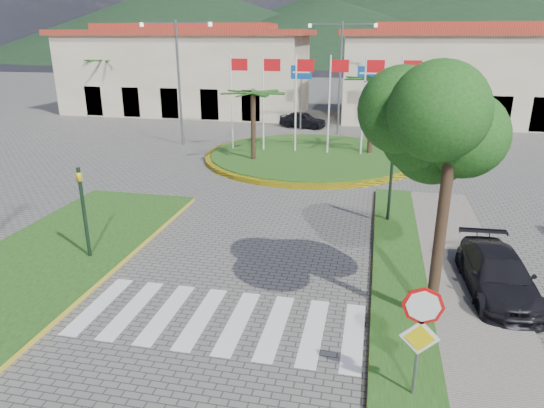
% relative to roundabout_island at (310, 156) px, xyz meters
% --- Properties ---
extents(sidewalk_right, '(4.00, 28.00, 0.15)m').
position_rel_roundabout_island_xyz_m(sidewalk_right, '(6.00, -20.00, -0.10)').
color(sidewalk_right, gray).
rests_on(sidewalk_right, ground).
extents(verge_right, '(1.60, 28.00, 0.18)m').
position_rel_roundabout_island_xyz_m(verge_right, '(4.80, -20.00, -0.08)').
color(verge_right, '#1F4213').
rests_on(verge_right, ground).
extents(median_left, '(5.00, 14.00, 0.18)m').
position_rel_roundabout_island_xyz_m(median_left, '(-6.50, -16.00, -0.08)').
color(median_left, '#1F4213').
rests_on(median_left, ground).
extents(crosswalk, '(8.00, 3.00, 0.01)m').
position_rel_roundabout_island_xyz_m(crosswalk, '(-0.00, -18.00, -0.17)').
color(crosswalk, silver).
rests_on(crosswalk, ground).
extents(roundabout_island, '(12.70, 12.70, 6.00)m').
position_rel_roundabout_island_xyz_m(roundabout_island, '(0.00, 0.00, 0.00)').
color(roundabout_island, yellow).
rests_on(roundabout_island, ground).
extents(stop_sign, '(0.80, 0.11, 2.65)m').
position_rel_roundabout_island_xyz_m(stop_sign, '(4.90, -20.04, 1.62)').
color(stop_sign, slate).
rests_on(stop_sign, ground).
extents(deciduous_tree, '(3.60, 3.60, 6.80)m').
position_rel_roundabout_island_xyz_m(deciduous_tree, '(5.50, -17.00, 5.00)').
color(deciduous_tree, black).
rests_on(deciduous_tree, ground).
extents(traffic_light_left, '(0.15, 0.18, 3.20)m').
position_rel_roundabout_island_xyz_m(traffic_light_left, '(-5.20, -15.50, 1.77)').
color(traffic_light_left, black).
rests_on(traffic_light_left, ground).
extents(traffic_light_right, '(0.15, 0.18, 3.20)m').
position_rel_roundabout_island_xyz_m(traffic_light_right, '(4.50, -10.00, 1.77)').
color(traffic_light_right, black).
rests_on(traffic_light_right, ground).
extents(traffic_light_far, '(0.18, 0.15, 3.20)m').
position_rel_roundabout_island_xyz_m(traffic_light_far, '(8.00, 4.00, 1.77)').
color(traffic_light_far, black).
rests_on(traffic_light_far, ground).
extents(direction_sign_west, '(1.60, 0.14, 5.20)m').
position_rel_roundabout_island_xyz_m(direction_sign_west, '(-2.00, 8.97, 3.36)').
color(direction_sign_west, slate).
rests_on(direction_sign_west, ground).
extents(direction_sign_east, '(1.60, 0.14, 5.20)m').
position_rel_roundabout_island_xyz_m(direction_sign_east, '(3.00, 8.97, 3.36)').
color(direction_sign_east, slate).
rests_on(direction_sign_east, ground).
extents(street_lamp_centre, '(4.80, 0.16, 8.00)m').
position_rel_roundabout_island_xyz_m(street_lamp_centre, '(1.00, 8.00, 4.32)').
color(street_lamp_centre, slate).
rests_on(street_lamp_centre, ground).
extents(street_lamp_west, '(4.80, 0.16, 8.00)m').
position_rel_roundabout_island_xyz_m(street_lamp_west, '(-9.00, 2.00, 4.32)').
color(street_lamp_west, slate).
rests_on(street_lamp_west, ground).
extents(building_left, '(23.32, 9.54, 8.05)m').
position_rel_roundabout_island_xyz_m(building_left, '(-14.00, 16.00, 3.73)').
color(building_left, '#C0B491').
rests_on(building_left, ground).
extents(building_right, '(19.08, 9.54, 8.05)m').
position_rel_roundabout_island_xyz_m(building_right, '(10.00, 16.00, 3.73)').
color(building_right, '#C0B491').
rests_on(building_right, ground).
extents(hill_far_west, '(140.00, 140.00, 22.00)m').
position_rel_roundabout_island_xyz_m(hill_far_west, '(-55.00, 118.00, 10.83)').
color(hill_far_west, black).
rests_on(hill_far_west, ground).
extents(hill_far_mid, '(180.00, 180.00, 30.00)m').
position_rel_roundabout_island_xyz_m(hill_far_mid, '(15.00, 138.00, 14.83)').
color(hill_far_mid, black).
rests_on(hill_far_mid, ground).
extents(hill_near_back, '(110.00, 110.00, 16.00)m').
position_rel_roundabout_island_xyz_m(hill_near_back, '(-10.00, 108.00, 7.83)').
color(hill_near_back, black).
rests_on(hill_near_back, ground).
extents(white_van, '(4.33, 2.73, 1.12)m').
position_rel_roundabout_island_xyz_m(white_van, '(-9.69, 14.68, 0.38)').
color(white_van, white).
rests_on(white_van, ground).
extents(car_dark_a, '(3.97, 2.32, 1.27)m').
position_rel_roundabout_island_xyz_m(car_dark_a, '(-1.99, 10.10, 0.46)').
color(car_dark_a, black).
rests_on(car_dark_a, ground).
extents(car_dark_b, '(3.78, 1.53, 1.22)m').
position_rel_roundabout_island_xyz_m(car_dark_b, '(6.92, 8.00, 0.44)').
color(car_dark_b, black).
rests_on(car_dark_b, ground).
extents(car_side_right, '(1.96, 4.36, 1.24)m').
position_rel_roundabout_island_xyz_m(car_side_right, '(7.50, -15.00, 0.45)').
color(car_side_right, black).
rests_on(car_side_right, ground).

